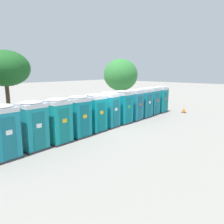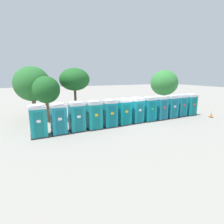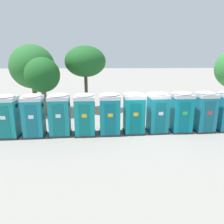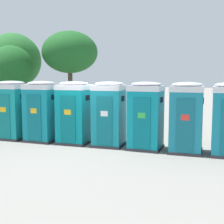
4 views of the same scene
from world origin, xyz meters
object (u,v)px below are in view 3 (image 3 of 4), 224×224
portapotty_8 (205,111)px  street_tree_2 (42,75)px  portapotty_4 (110,114)px  portapotty_3 (85,114)px  portapotty_6 (158,112)px  portapotty_1 (34,115)px  street_tree_0 (85,62)px  portapotty_2 (60,114)px  portapotty_5 (134,113)px  portapotty_7 (181,112)px  portapotty_0 (7,116)px  street_tree_1 (32,67)px

portapotty_8 → street_tree_2: (-10.87, 3.87, 1.90)m
portapotty_4 → street_tree_2: 6.71m
portapotty_3 → portapotty_6: 4.46m
portapotty_1 → street_tree_0: 6.99m
portapotty_2 → portapotty_5: same height
portapotty_7 → street_tree_0: street_tree_0 is taller
street_tree_0 → portapotty_3: bearing=-86.9°
portapotty_6 → portapotty_8: (2.98, 0.06, -0.00)m
portapotty_6 → portapotty_0: bearing=-176.9°
portapotty_2 → portapotty_3: same height
portapotty_1 → street_tree_2: street_tree_2 is taller
portapotty_4 → street_tree_0: (-1.79, 5.63, 2.84)m
portapotty_4 → street_tree_0: street_tree_0 is taller
portapotty_1 → portapotty_5: bearing=2.9°
portapotty_1 → portapotty_2: (1.48, 0.13, -0.00)m
portapotty_1 → portapotty_7: size_ratio=1.00×
portapotty_4 → street_tree_1: 8.80m
portapotty_6 → street_tree_0: 7.74m
portapotty_5 → portapotty_6: (1.48, 0.10, 0.00)m
portapotty_5 → portapotty_7: same height
portapotty_8 → street_tree_2: size_ratio=0.56×
portapotty_0 → portapotty_5: 7.44m
street_tree_1 → portapotty_0: bearing=-88.2°
portapotty_4 → portapotty_5: 1.49m
portapotty_4 → portapotty_7: bearing=3.0°
portapotty_4 → portapotty_5: (1.48, 0.12, 0.00)m
portapotty_0 → portapotty_8: bearing=2.6°
street_tree_2 → portapotty_6: bearing=-26.4°
portapotty_3 → street_tree_1: street_tree_1 is taller
portapotty_1 → portapotty_7: same height
portapotty_4 → street_tree_1: street_tree_1 is taller
street_tree_0 → portapotty_0: bearing=-125.1°
portapotty_0 → portapotty_1: bearing=3.3°
portapotty_0 → portapotty_1: same height
portapotty_5 → street_tree_0: bearing=120.7°
portapotty_6 → street_tree_0: street_tree_0 is taller
portapotty_0 → portapotty_7: (10.40, 0.50, 0.00)m
portapotty_1 → street_tree_2: bearing=96.2°
portapotty_0 → portapotty_8: same height
portapotty_1 → street_tree_1: (-1.68, 6.00, 2.43)m
portapotty_7 → portapotty_8: same height
street_tree_2 → portapotty_0: bearing=-102.9°
portapotty_8 → portapotty_5: bearing=-177.9°
portapotty_1 → portapotty_2: same height
portapotty_1 → portapotty_7: 8.92m
portapotty_0 → street_tree_2: 4.91m
portapotty_7 → street_tree_2: size_ratio=0.56×
portapotty_1 → street_tree_0: street_tree_0 is taller
portapotty_1 → portapotty_4: bearing=2.4°
street_tree_0 → portapotty_4: bearing=-72.3°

